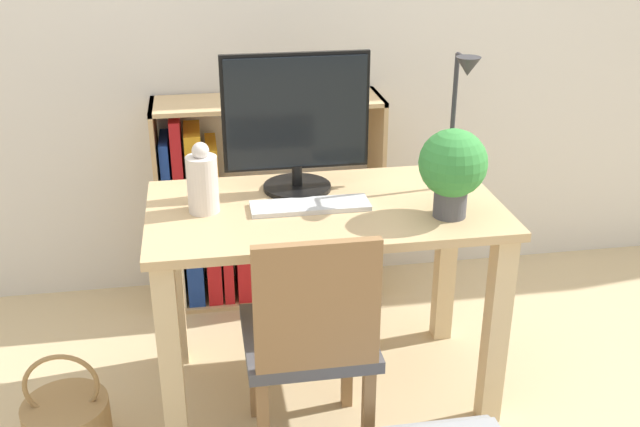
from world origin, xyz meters
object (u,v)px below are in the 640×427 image
at_px(monitor, 296,120).
at_px(chair, 311,337).
at_px(vase, 202,182).
at_px(potted_plant, 453,167).
at_px(bookshelf, 229,215).
at_px(keyboard, 310,206).
at_px(basket, 68,424).
at_px(desk_lamp, 459,110).

relative_size(monitor, chair, 0.60).
height_order(vase, potted_plant, potted_plant).
bearing_deg(chair, monitor, 79.96).
bearing_deg(bookshelf, monitor, -68.92).
distance_m(keyboard, basket, 1.06).
bearing_deg(monitor, desk_lamp, -13.67).
distance_m(desk_lamp, basket, 1.64).
bearing_deg(basket, desk_lamp, 9.40).
height_order(vase, basket, vase).
xyz_separation_m(monitor, desk_lamp, (0.52, -0.13, 0.04)).
bearing_deg(chair, keyboard, 74.81).
relative_size(keyboard, potted_plant, 1.36).
bearing_deg(vase, chair, -50.75).
relative_size(monitor, keyboard, 1.27).
xyz_separation_m(monitor, keyboard, (0.02, -0.17, -0.24)).
xyz_separation_m(monitor, potted_plant, (0.45, -0.31, -0.08)).
relative_size(desk_lamp, potted_plant, 1.67).
xyz_separation_m(vase, chair, (0.29, -0.36, -0.39)).
distance_m(monitor, chair, 0.73).
distance_m(monitor, vase, 0.38).
xyz_separation_m(chair, basket, (-0.78, 0.15, -0.35)).
xyz_separation_m(potted_plant, basket, (-1.26, -0.04, -0.80)).
height_order(potted_plant, bookshelf, potted_plant).
height_order(monitor, keyboard, monitor).
relative_size(desk_lamp, bookshelf, 0.50).
bearing_deg(basket, vase, 23.18).
bearing_deg(chair, vase, 122.78).
relative_size(keyboard, vase, 1.67).
distance_m(vase, potted_plant, 0.79).
bearing_deg(keyboard, basket, -168.08).
bearing_deg(desk_lamp, potted_plant, -112.45).
xyz_separation_m(vase, bookshelf, (0.10, 0.72, -0.44)).
bearing_deg(vase, keyboard, -5.50).
xyz_separation_m(vase, desk_lamp, (0.85, 0.01, 0.19)).
height_order(vase, desk_lamp, desk_lamp).
bearing_deg(bookshelf, potted_plant, -52.78).
height_order(potted_plant, basket, potted_plant).
distance_m(keyboard, bookshelf, 0.86).
height_order(chair, bookshelf, bookshelf).
relative_size(vase, chair, 0.28).
distance_m(vase, desk_lamp, 0.87).
distance_m(keyboard, vase, 0.36).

